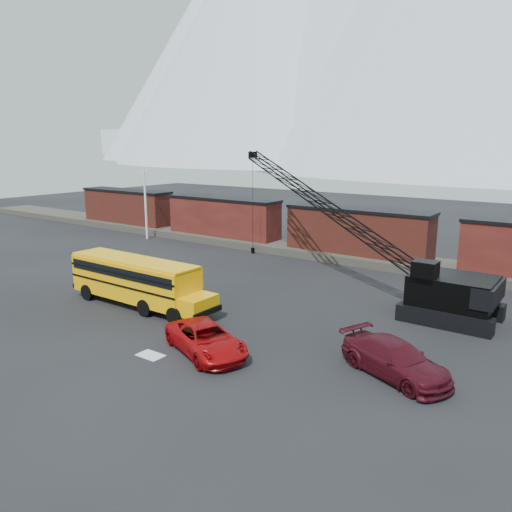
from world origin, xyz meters
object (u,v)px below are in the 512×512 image
(maroon_suv, at_px, (395,359))
(red_pickup, at_px, (206,339))
(school_bus, at_px, (138,280))
(crawler_crane, at_px, (323,205))

(maroon_suv, bearing_deg, red_pickup, 132.77)
(school_bus, bearing_deg, red_pickup, -20.09)
(crawler_crane, bearing_deg, red_pickup, -82.04)
(crawler_crane, bearing_deg, school_bus, -115.50)
(school_bus, height_order, maroon_suv, school_bus)
(maroon_suv, distance_m, crawler_crane, 18.24)
(school_bus, xyz_separation_m, red_pickup, (8.77, -3.21, -1.01))
(school_bus, distance_m, maroon_suv, 17.64)
(maroon_suv, xyz_separation_m, crawler_crane, (-11.17, 13.49, 5.11))
(maroon_suv, height_order, crawler_crane, crawler_crane)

